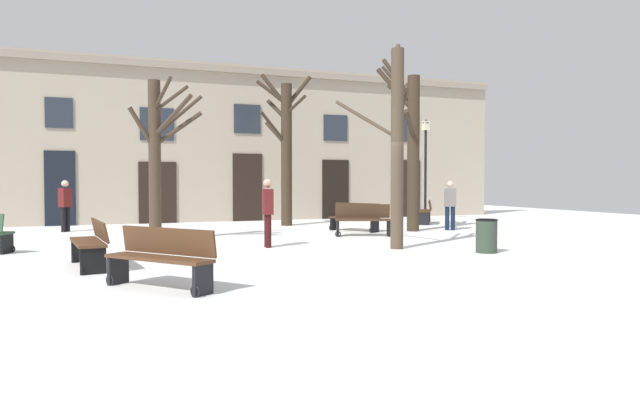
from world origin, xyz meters
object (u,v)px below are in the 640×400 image
at_px(bench_by_litter_bin, 363,220).
at_px(person_near_bench, 268,209).
at_px(tree_near_facade, 157,153).
at_px(person_strolling, 65,203).
at_px(tree_foreground, 396,143).
at_px(streetlamp, 426,159).
at_px(bench_near_center_tree, 91,242).
at_px(bench_far_corner, 161,257).
at_px(tree_right_of_center, 286,146).
at_px(bench_near_lamp, 355,217).
at_px(litter_bin, 487,236).
at_px(bench_back_to_back_left, 426,211).
at_px(tree_center, 411,142).
at_px(person_by_shop_door, 450,203).

relative_size(bench_by_litter_bin, person_near_bench, 1.00).
xyz_separation_m(tree_near_facade, person_strolling, (-2.42, 3.95, -1.45)).
xyz_separation_m(tree_foreground, bench_by_litter_bin, (0.59, 3.02, -2.00)).
bearing_deg(streetlamp, bench_by_litter_bin, -135.93).
distance_m(tree_near_facade, bench_near_center_tree, 5.01).
bearing_deg(tree_near_facade, bench_far_corner, -95.30).
distance_m(tree_foreground, tree_right_of_center, 7.62).
bearing_deg(bench_near_center_tree, streetlamp, 118.12).
bearing_deg(bench_near_lamp, bench_by_litter_bin, -48.27).
bearing_deg(bench_near_lamp, tree_near_facade, -113.20).
bearing_deg(bench_near_lamp, litter_bin, -27.19).
bearing_deg(bench_back_to_back_left, tree_center, -6.43).
bearing_deg(tree_foreground, bench_near_center_tree, -175.05).
xyz_separation_m(bench_by_litter_bin, bench_near_center_tree, (-7.30, -3.60, -0.01)).
bearing_deg(bench_far_corner, litter_bin, 65.94).
bearing_deg(bench_near_center_tree, tree_center, 109.37).
height_order(bench_near_lamp, person_by_shop_door, person_by_shop_door).
bearing_deg(streetlamp, tree_foreground, -125.70).
relative_size(bench_near_center_tree, person_near_bench, 1.14).
height_order(tree_right_of_center, person_by_shop_door, tree_right_of_center).
bearing_deg(litter_bin, bench_near_center_tree, 174.03).
bearing_deg(tree_right_of_center, bench_by_litter_bin, -79.47).
xyz_separation_m(tree_right_of_center, person_strolling, (-7.23, 0.11, -1.96)).
relative_size(bench_by_litter_bin, person_by_shop_door, 1.04).
bearing_deg(tree_center, bench_back_to_back_left, 50.00).
xyz_separation_m(tree_center, bench_far_corner, (-8.48, -7.22, -2.35)).
height_order(tree_near_facade, streetlamp, tree_near_facade).
distance_m(streetlamp, bench_by_litter_bin, 7.50).
xyz_separation_m(litter_bin, person_near_bench, (-4.25, 2.79, 0.53)).
relative_size(bench_near_lamp, person_near_bench, 1.02).
bearing_deg(bench_far_corner, streetlamp, 96.53).
relative_size(tree_right_of_center, person_near_bench, 3.32).
distance_m(bench_far_corner, bench_back_to_back_left, 14.36).
distance_m(tree_near_facade, streetlamp, 11.68).
bearing_deg(person_near_bench, streetlamp, 134.42).
xyz_separation_m(tree_center, litter_bin, (-1.26, -5.45, -2.45)).
height_order(streetlamp, person_strolling, streetlamp).
xyz_separation_m(person_near_bench, person_by_shop_door, (6.85, 2.47, -0.04)).
bearing_deg(streetlamp, bench_far_corner, -135.63).
xyz_separation_m(tree_center, tree_near_facade, (-7.83, -0.24, -0.49)).
distance_m(bench_far_corner, bench_near_lamp, 10.38).
relative_size(tree_center, tree_near_facade, 1.32).
bearing_deg(bench_by_litter_bin, tree_near_facade, -168.22).
xyz_separation_m(bench_near_center_tree, person_by_shop_door, (10.81, 4.40, 0.41)).
bearing_deg(tree_foreground, person_by_shop_door, 42.99).
height_order(streetlamp, person_near_bench, streetlamp).
xyz_separation_m(tree_foreground, bench_near_center_tree, (-6.71, -0.58, -2.02)).
relative_size(tree_foreground, person_by_shop_door, 3.10).
height_order(bench_back_to_back_left, person_strolling, person_strolling).
bearing_deg(tree_center, bench_near_center_tree, -154.12).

